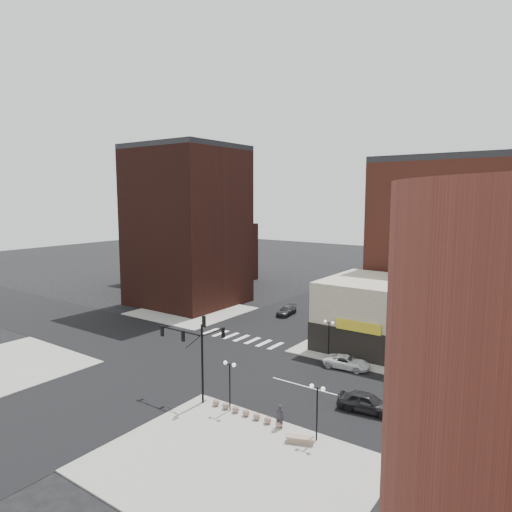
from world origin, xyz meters
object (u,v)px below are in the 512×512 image
Objects in this scene: street_lamp_ne at (329,329)px; pedestrian at (280,416)px; traffic_signal at (197,345)px; stone_bench at (300,440)px; dark_sedan_north at (286,311)px; street_lamp_se_b at (317,399)px; white_suv at (347,362)px; dark_sedan_east at (366,402)px; street_lamp_se_a at (230,374)px.

pedestrian is (3.85, -16.00, -2.24)m from street_lamp_ne.
stone_bench is (10.97, -1.17, -4.59)m from traffic_signal.
street_lamp_se_b is at bearing -61.46° from dark_sedan_north.
dark_sedan_east is (5.31, -7.95, 0.16)m from white_suv.
street_lamp_se_b is 35.61m from dark_sedan_north.
dark_sedan_north is at bearing 106.64° from traffic_signal.
pedestrian is (8.61, -0.17, -3.91)m from traffic_signal.
traffic_signal is 1.87× the size of street_lamp_ne.
dark_sedan_east is at bearing 26.30° from traffic_signal.
white_suv is at bearing -48.41° from dark_sedan_north.
street_lamp_ne is (1.00, 16.00, 0.00)m from street_lamp_se_a.
street_lamp_se_a is 8.00m from street_lamp_se_b.
street_lamp_ne is at bearing 73.25° from traffic_signal.
street_lamp_se_a is 5.34m from pedestrian.
street_lamp_ne is at bearing 55.98° from white_suv.
street_lamp_se_b reaches higher than dark_sedan_east.
street_lamp_se_b is 1.98× the size of stone_bench.
white_suv is 21.81m from dark_sedan_north.
stone_bench is (6.21, -17.00, -2.92)m from street_lamp_ne.
traffic_signal is at bearing 179.18° from street_lamp_se_b.
traffic_signal is at bearing 145.91° from white_suv.
stone_bench is at bearing 158.03° from dark_sedan_east.
pedestrian reaches higher than dark_sedan_east.
dark_sedan_north is 33.80m from pedestrian.
street_lamp_ne is 0.89× the size of white_suv.
dark_sedan_east reaches higher than white_suv.
street_lamp_se_a and street_lamp_se_b have the same top height.
street_lamp_se_b reaches higher than white_suv.
white_suv is at bearing 75.18° from street_lamp_se_a.
street_lamp_se_b is at bearing -0.82° from traffic_signal.
street_lamp_se_b is at bearing -66.37° from street_lamp_ne.
dark_sedan_east is at bearing 80.04° from street_lamp_se_b.
pedestrian reaches higher than dark_sedan_north.
white_suv is 0.99× the size of dark_sedan_east.
white_suv is (3.84, 14.50, -2.64)m from street_lamp_se_a.
stone_bench is (7.21, -1.00, -2.92)m from street_lamp_se_a.
dark_sedan_east is (9.15, 6.55, -2.48)m from street_lamp_se_a.
street_lamp_ne is 18.90m from dark_sedan_north.
street_lamp_se_a is 1.00× the size of street_lamp_ne.
dark_sedan_east is at bearing -52.77° from dark_sedan_north.
street_lamp_se_a is at bearing -2.57° from traffic_signal.
pedestrian is at bearing 0.00° from street_lamp_se_a.
white_suv is at bearing -97.93° from pedestrian.
street_lamp_ne is 2.23× the size of pedestrian.
street_lamp_se_b is 15.32m from white_suv.
dark_sedan_north is (-12.40, 29.06, -2.64)m from street_lamp_se_a.
pedestrian is (4.85, 0.00, -2.24)m from street_lamp_se_a.
traffic_signal reaches higher than street_lamp_ne.
street_lamp_se_a is 16.03m from street_lamp_ne.
traffic_signal is 4.16× the size of pedestrian.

